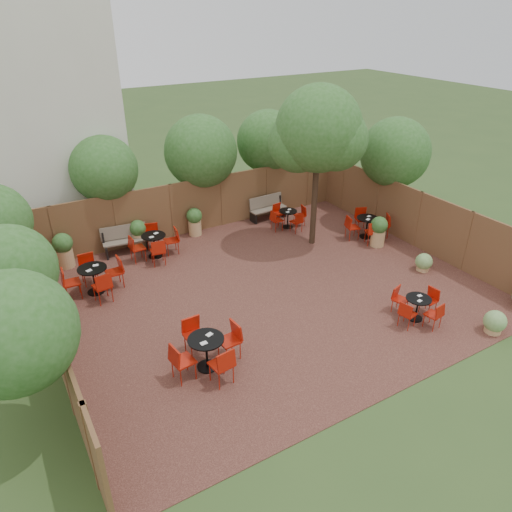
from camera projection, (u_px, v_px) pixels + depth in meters
ground at (269, 291)px, 14.20m from camera, size 80.00×80.00×0.00m
courtyard_paving at (269, 291)px, 14.19m from camera, size 12.00×10.00×0.02m
fence_back at (198, 206)px, 17.54m from camera, size 12.00×0.08×2.00m
fence_left at (50, 325)px, 11.04m from camera, size 0.08×10.00×2.00m
fence_right at (418, 219)px, 16.42m from camera, size 0.08×10.00×2.00m
neighbour_building at (37, 121)px, 16.40m from camera, size 5.00×4.00×8.00m
overhang_foliage at (206, 175)px, 15.26m from camera, size 15.67×10.63×2.66m
courtyard_tree at (318, 134)px, 15.21m from camera, size 2.89×2.81×5.43m
park_bench_left at (125, 239)px, 16.19m from camera, size 1.57×0.69×0.94m
park_bench_right at (267, 207)px, 18.73m from camera, size 1.51×0.55×0.92m
bistro_tables at (236, 267)px, 14.55m from camera, size 11.09×8.54×0.95m
planters at (191, 234)px, 16.29m from camera, size 10.34×4.64×1.16m
low_shrubs at (484, 295)px, 13.43m from camera, size 2.25×3.76×0.65m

